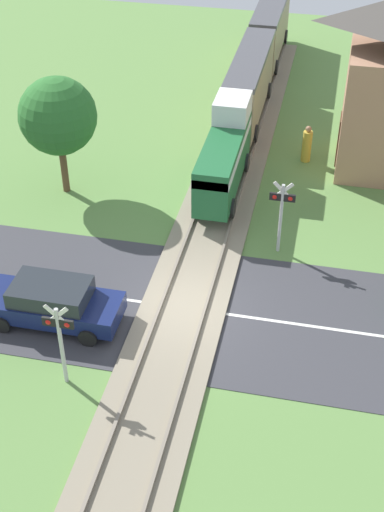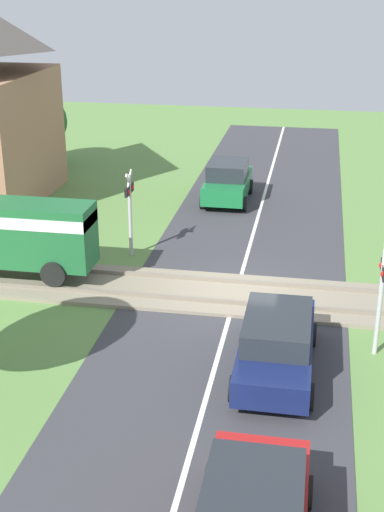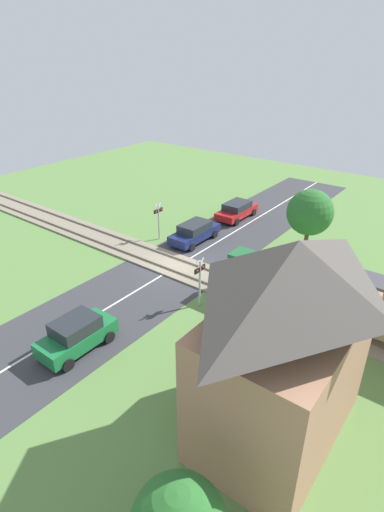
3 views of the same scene
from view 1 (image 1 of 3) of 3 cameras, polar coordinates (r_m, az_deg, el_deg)
The scene contains 9 objects.
ground_plane at distance 23.34m, azimuth -0.67°, elevation -4.22°, with size 60.00×60.00×0.00m, color #5B8442.
road_surface at distance 23.33m, azimuth -0.67°, elevation -4.20°, with size 48.00×6.40×0.02m.
track_bed at distance 23.29m, azimuth -0.67°, elevation -4.09°, with size 2.80×48.00×0.24m.
train at distance 34.95m, azimuth 4.86°, elevation 14.21°, with size 1.58×20.92×3.18m.
car_near_crossing at distance 22.82m, azimuth -11.13°, elevation -3.65°, with size 4.37×1.85×1.47m.
crossing_signal_west_approach at distance 20.07m, azimuth -10.55°, elevation -6.15°, with size 0.90×0.18×2.88m.
crossing_signal_east_approach at distance 24.94m, azimuth 7.18°, elevation 3.88°, with size 0.90×0.18×2.88m.
pedestrian_by_station at distance 31.37m, azimuth 9.17°, elevation 8.75°, with size 0.41×0.41×1.65m.
tree_roadside_hedge at distance 28.09m, azimuth -10.69°, elevation 10.93°, with size 3.02×3.02×4.83m.
Camera 1 is at (3.96, -17.08, 15.40)m, focal length 50.00 mm.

